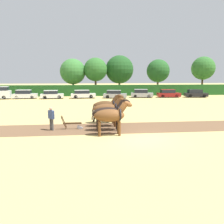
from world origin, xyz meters
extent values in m
plane|color=tan|center=(0.00, 0.00, 0.00)|extent=(240.00, 240.00, 0.00)
cube|color=brown|center=(-7.05, 3.10, 0.00)|extent=(34.71, 3.81, 0.01)
cube|color=#1E511E|center=(0.00, 32.62, 1.12)|extent=(58.60, 1.53, 2.24)
cylinder|color=#423323|center=(-6.67, 36.98, 1.76)|extent=(0.44, 0.44, 3.52)
sphere|color=#387533|center=(-6.67, 36.98, 5.09)|extent=(5.69, 5.69, 5.69)
cylinder|color=#4C3823|center=(-1.61, 36.39, 2.05)|extent=(0.44, 0.44, 4.11)
sphere|color=#2D6628|center=(-1.61, 36.39, 5.54)|extent=(5.21, 5.21, 5.21)
cylinder|color=#4C3823|center=(4.06, 38.37, 1.91)|extent=(0.44, 0.44, 3.82)
sphere|color=#1E4C1E|center=(4.06, 38.37, 5.62)|extent=(6.54, 6.54, 6.54)
cylinder|color=brown|center=(13.22, 37.77, 1.92)|extent=(0.44, 0.44, 3.84)
sphere|color=#235623|center=(13.22, 37.77, 5.32)|extent=(5.37, 5.37, 5.37)
cylinder|color=#423323|center=(24.20, 37.42, 2.23)|extent=(0.44, 0.44, 4.46)
sphere|color=#2D6628|center=(24.20, 37.42, 5.97)|extent=(5.51, 5.51, 5.51)
ellipsoid|color=brown|center=(-1.85, 1.08, 1.35)|extent=(2.06, 0.91, 0.86)
cylinder|color=brown|center=(-1.18, 1.32, 0.48)|extent=(0.18, 0.18, 0.97)
cylinder|color=brown|center=(-1.19, 0.83, 0.48)|extent=(0.18, 0.18, 0.97)
cylinder|color=brown|center=(-2.52, 1.33, 0.48)|extent=(0.18, 0.18, 0.97)
cylinder|color=brown|center=(-2.52, 0.83, 0.48)|extent=(0.18, 0.18, 0.97)
cylinder|color=brown|center=(-0.98, 1.07, 1.83)|extent=(0.78, 0.41, 0.87)
ellipsoid|color=brown|center=(-0.58, 1.07, 2.11)|extent=(0.68, 0.26, 0.54)
cube|color=black|center=(-0.80, 1.07, 2.01)|extent=(0.40, 0.08, 0.54)
cylinder|color=black|center=(-2.83, 1.08, 1.26)|extent=(0.30, 0.12, 0.71)
torus|color=black|center=(-1.13, 1.07, 1.42)|extent=(0.11, 0.88, 0.88)
ellipsoid|color=black|center=(-1.85, 2.41, 1.28)|extent=(2.23, 0.95, 0.89)
cylinder|color=black|center=(-1.12, 2.67, 0.44)|extent=(0.18, 0.18, 0.88)
cylinder|color=black|center=(-1.12, 2.15, 0.44)|extent=(0.18, 0.18, 0.88)
cylinder|color=black|center=(-2.57, 2.67, 0.44)|extent=(0.18, 0.18, 0.88)
cylinder|color=black|center=(-2.57, 2.16, 0.44)|extent=(0.18, 0.18, 0.88)
cylinder|color=black|center=(-0.90, 2.41, 1.80)|extent=(0.85, 0.43, 0.96)
ellipsoid|color=black|center=(-0.45, 2.41, 2.12)|extent=(0.68, 0.26, 0.54)
cube|color=gray|center=(-0.70, 2.41, 1.99)|extent=(0.45, 0.08, 0.61)
cylinder|color=gray|center=(-2.90, 2.42, 1.19)|extent=(0.30, 0.12, 0.71)
torus|color=black|center=(-1.07, 2.41, 1.35)|extent=(0.11, 0.91, 0.91)
ellipsoid|color=brown|center=(-1.84, 3.74, 1.36)|extent=(2.12, 0.96, 0.90)
cylinder|color=brown|center=(-1.15, 4.00, 0.48)|extent=(0.18, 0.18, 0.95)
cylinder|color=brown|center=(-1.15, 3.48, 0.48)|extent=(0.18, 0.18, 0.95)
cylinder|color=brown|center=(-2.53, 4.01, 0.48)|extent=(0.18, 0.18, 0.95)
cylinder|color=brown|center=(-2.53, 3.49, 0.48)|extent=(0.18, 0.18, 0.95)
cylinder|color=brown|center=(-0.94, 3.74, 1.83)|extent=(0.78, 0.43, 0.86)
ellipsoid|color=brown|center=(-0.55, 3.74, 2.10)|extent=(0.68, 0.26, 0.54)
cube|color=gray|center=(-0.77, 3.74, 2.02)|extent=(0.39, 0.08, 0.52)
cylinder|color=gray|center=(-2.85, 3.75, 1.26)|extent=(0.30, 0.12, 0.71)
torus|color=black|center=(-1.10, 3.74, 1.43)|extent=(0.11, 0.92, 0.92)
ellipsoid|color=#513319|center=(-1.84, 5.08, 1.43)|extent=(2.06, 1.00, 0.94)
cylinder|color=#513319|center=(-1.17, 5.35, 0.50)|extent=(0.18, 0.18, 1.00)
cylinder|color=#513319|center=(-1.17, 4.80, 0.50)|extent=(0.18, 0.18, 1.00)
cylinder|color=#513319|center=(-2.50, 5.35, 0.50)|extent=(0.18, 0.18, 1.00)
cylinder|color=#513319|center=(-2.50, 4.81, 0.50)|extent=(0.18, 0.18, 1.00)
cylinder|color=#513319|center=(-0.96, 5.07, 1.95)|extent=(0.85, 0.45, 0.95)
ellipsoid|color=#513319|center=(-0.53, 5.07, 2.26)|extent=(0.68, 0.26, 0.54)
cube|color=black|center=(-0.77, 5.07, 2.15)|extent=(0.44, 0.08, 0.59)
cylinder|color=black|center=(-2.81, 5.08, 1.33)|extent=(0.30, 0.12, 0.71)
torus|color=black|center=(-1.12, 5.08, 1.50)|extent=(0.11, 0.96, 0.96)
cube|color=#4C331E|center=(-4.47, 3.09, 0.45)|extent=(1.39, 0.11, 0.12)
cube|color=#939399|center=(-3.91, 3.09, 0.10)|extent=(0.48, 0.20, 0.39)
cylinder|color=#4C331E|center=(-5.09, 3.29, 0.55)|extent=(0.40, 0.06, 0.96)
cylinder|color=#4C331E|center=(-5.09, 2.89, 0.55)|extent=(0.40, 0.06, 0.96)
cylinder|color=#4C4C4C|center=(-6.04, 2.98, 0.44)|extent=(0.14, 0.14, 0.87)
cylinder|color=#4C4C4C|center=(-5.88, 2.82, 0.44)|extent=(0.14, 0.14, 0.87)
cube|color=#3D5184|center=(-5.96, 2.90, 1.18)|extent=(0.51, 0.49, 0.62)
sphere|color=tan|center=(-5.96, 2.90, 1.61)|extent=(0.24, 0.24, 0.24)
cylinder|color=#3D5184|center=(-6.18, 3.10, 1.16)|extent=(0.09, 0.09, 0.58)
cylinder|color=#3D5184|center=(-5.74, 2.70, 1.16)|extent=(0.09, 0.09, 0.58)
cylinder|color=#38332D|center=(-1.75, 6.54, 0.40)|extent=(0.14, 0.14, 0.80)
cylinder|color=#38332D|center=(-1.57, 6.43, 0.40)|extent=(0.14, 0.14, 0.80)
cube|color=#4C6B4C|center=(-1.66, 6.49, 1.08)|extent=(0.50, 0.41, 0.57)
sphere|color=tan|center=(-1.66, 6.49, 1.48)|extent=(0.22, 0.22, 0.22)
cylinder|color=#4C6B4C|center=(-1.90, 6.63, 1.06)|extent=(0.09, 0.09, 0.53)
cylinder|color=#4C6B4C|center=(-1.42, 6.35, 1.06)|extent=(0.09, 0.09, 0.53)
cylinder|color=tan|center=(-1.66, 6.49, 1.54)|extent=(0.41, 0.41, 0.02)
cylinder|color=tan|center=(-1.66, 6.49, 1.59)|extent=(0.21, 0.21, 0.10)
cylinder|color=black|center=(-18.22, 28.29, 0.33)|extent=(0.69, 0.30, 0.66)
cylinder|color=black|center=(-18.02, 26.66, 0.33)|extent=(0.69, 0.30, 0.66)
cube|color=silver|center=(-14.69, 27.74, 0.54)|extent=(4.31, 2.06, 0.74)
cube|color=black|center=(-14.90, 27.72, 1.22)|extent=(2.63, 1.76, 0.63)
cube|color=silver|center=(-14.90, 27.72, 1.57)|extent=(2.63, 1.76, 0.06)
cylinder|color=black|center=(-13.46, 28.60, 0.30)|extent=(0.62, 0.27, 0.61)
cylinder|color=black|center=(-13.34, 27.07, 0.30)|extent=(0.62, 0.27, 0.61)
cylinder|color=black|center=(-16.05, 28.40, 0.30)|extent=(0.62, 0.27, 0.61)
cylinder|color=black|center=(-15.93, 26.88, 0.30)|extent=(0.62, 0.27, 0.61)
cube|color=silver|center=(-9.79, 27.24, 0.53)|extent=(4.21, 2.20, 0.70)
cube|color=black|center=(-10.00, 27.22, 1.17)|extent=(2.58, 1.87, 0.58)
cube|color=silver|center=(-10.00, 27.22, 1.49)|extent=(2.58, 1.87, 0.06)
cylinder|color=black|center=(-8.62, 28.16, 0.33)|extent=(0.67, 0.28, 0.65)
cylinder|color=black|center=(-8.47, 26.56, 0.33)|extent=(0.67, 0.28, 0.65)
cylinder|color=black|center=(-11.12, 27.92, 0.33)|extent=(0.67, 0.28, 0.65)
cylinder|color=black|center=(-10.97, 26.32, 0.33)|extent=(0.67, 0.28, 0.65)
cube|color=silver|center=(-4.22, 27.50, 0.53)|extent=(4.61, 2.06, 0.70)
cube|color=black|center=(-4.44, 27.48, 1.17)|extent=(2.80, 1.76, 0.57)
cube|color=silver|center=(-4.44, 27.48, 1.48)|extent=(2.80, 1.76, 0.06)
cylinder|color=black|center=(-2.88, 28.36, 0.34)|extent=(0.69, 0.27, 0.68)
cylinder|color=black|center=(-2.78, 26.82, 0.34)|extent=(0.69, 0.27, 0.68)
cylinder|color=black|center=(-5.66, 28.17, 0.34)|extent=(0.69, 0.27, 0.68)
cylinder|color=black|center=(-5.56, 26.63, 0.34)|extent=(0.69, 0.27, 0.68)
cube|color=#9E9EA8|center=(1.67, 26.88, 0.52)|extent=(4.50, 2.52, 0.68)
cube|color=black|center=(1.46, 26.92, 1.14)|extent=(2.80, 2.02, 0.56)
cube|color=#9E9EA8|center=(1.46, 26.92, 1.45)|extent=(2.80, 2.02, 0.06)
cylinder|color=black|center=(3.10, 27.35, 0.32)|extent=(0.67, 0.34, 0.64)
cylinder|color=black|center=(2.81, 25.89, 0.32)|extent=(0.67, 0.34, 0.64)
cylinder|color=black|center=(0.52, 27.87, 0.32)|extent=(0.67, 0.34, 0.64)
cylinder|color=black|center=(0.23, 26.41, 0.32)|extent=(0.67, 0.34, 0.64)
cube|color=#9E9EA8|center=(6.93, 27.63, 0.54)|extent=(4.40, 2.54, 0.73)
cube|color=black|center=(6.73, 27.67, 1.22)|extent=(2.75, 2.03, 0.63)
cube|color=#9E9EA8|center=(6.73, 27.67, 1.56)|extent=(2.75, 2.03, 0.06)
cylinder|color=black|center=(8.34, 28.10, 0.31)|extent=(0.65, 0.34, 0.62)
cylinder|color=black|center=(8.03, 26.63, 0.31)|extent=(0.65, 0.34, 0.62)
cylinder|color=black|center=(5.83, 28.63, 0.31)|extent=(0.65, 0.34, 0.62)
cylinder|color=black|center=(5.52, 27.16, 0.31)|extent=(0.65, 0.34, 0.62)
cube|color=maroon|center=(12.14, 27.41, 0.53)|extent=(4.43, 2.04, 0.71)
cube|color=black|center=(11.93, 27.43, 1.18)|extent=(2.69, 1.74, 0.59)
cube|color=maroon|center=(11.93, 27.43, 1.50)|extent=(2.69, 1.74, 0.06)
cylinder|color=black|center=(13.53, 28.06, 0.32)|extent=(0.64, 0.27, 0.63)
cylinder|color=black|center=(13.42, 26.56, 0.32)|extent=(0.64, 0.27, 0.63)
cylinder|color=black|center=(10.86, 28.26, 0.32)|extent=(0.64, 0.27, 0.63)
cylinder|color=black|center=(10.75, 26.76, 0.32)|extent=(0.64, 0.27, 0.63)
cube|color=black|center=(17.38, 26.92, 0.53)|extent=(4.40, 2.33, 0.69)
cube|color=black|center=(17.18, 26.95, 1.16)|extent=(2.71, 1.92, 0.57)
cube|color=black|center=(17.18, 26.95, 1.48)|extent=(2.71, 1.92, 0.06)
cylinder|color=black|center=(18.78, 27.48, 0.33)|extent=(0.68, 0.31, 0.65)
cylinder|color=black|center=(18.56, 25.98, 0.33)|extent=(0.68, 0.31, 0.65)
cylinder|color=black|center=(16.21, 27.86, 0.33)|extent=(0.68, 0.31, 0.65)
cylinder|color=black|center=(15.99, 26.36, 0.33)|extent=(0.68, 0.31, 0.65)
camera|label=1|loc=(-3.19, -13.24, 3.90)|focal=35.00mm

